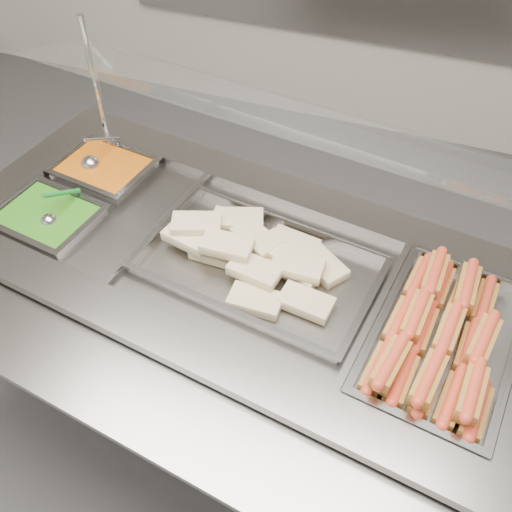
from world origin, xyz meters
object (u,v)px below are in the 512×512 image
(sneeze_guard, at_px, (278,116))
(pan_wraps, at_px, (259,268))
(ladle, at_px, (92,163))
(pan_hotdogs, at_px, (442,346))
(serving_spoon, at_px, (52,216))
(steam_counter, at_px, (244,341))

(sneeze_guard, distance_m, pan_wraps, 0.45)
(sneeze_guard, bearing_deg, ladle, 178.87)
(ladle, bearing_deg, pan_wraps, -18.40)
(pan_hotdogs, height_order, serving_spoon, serving_spoon)
(sneeze_guard, bearing_deg, pan_wraps, -83.10)
(pan_wraps, bearing_deg, sneeze_guard, 96.90)
(pan_wraps, bearing_deg, ladle, 161.60)
(pan_hotdogs, height_order, pan_wraps, same)
(serving_spoon, bearing_deg, sneeze_guard, 22.48)
(pan_wraps, bearing_deg, pan_hotdogs, -8.45)
(sneeze_guard, bearing_deg, serving_spoon, -157.52)
(sneeze_guard, distance_m, pan_hotdogs, 0.78)
(sneeze_guard, xyz_separation_m, pan_hotdogs, (0.59, -0.31, -0.41))
(sneeze_guard, height_order, ladle, sneeze_guard)
(ladle, distance_m, serving_spoon, 0.29)
(steam_counter, distance_m, pan_hotdogs, 0.75)
(steam_counter, xyz_separation_m, pan_hotdogs, (0.62, -0.09, 0.41))
(steam_counter, relative_size, ladle, 10.14)
(steam_counter, height_order, pan_wraps, pan_wraps)
(steam_counter, bearing_deg, pan_wraps, -8.45)
(sneeze_guard, distance_m, serving_spoon, 0.80)
(pan_wraps, distance_m, ladle, 0.76)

